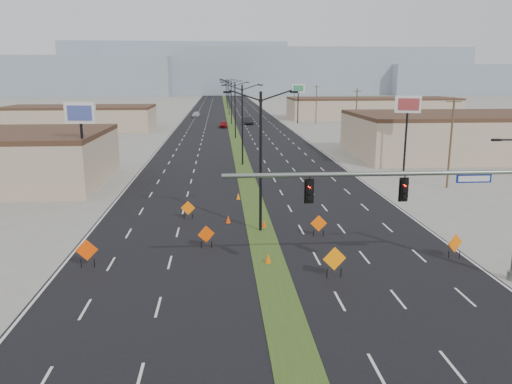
{
  "coord_description": "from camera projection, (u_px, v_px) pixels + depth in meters",
  "views": [
    {
      "loc": [
        -2.87,
        -22.72,
        11.0
      ],
      "look_at": [
        -0.42,
        10.77,
        3.2
      ],
      "focal_mm": 35.0,
      "sensor_mm": 36.0,
      "label": 1
    }
  ],
  "objects": [
    {
      "name": "building_sw_far",
      "position": [
        80.0,
        119.0,
        104.55
      ],
      "size": [
        30.0,
        14.0,
        4.5
      ],
      "primitive_type": "cube",
      "color": "tan",
      "rests_on": "ground"
    },
    {
      "name": "pole_sign_east_far",
      "position": [
        298.0,
        91.0,
        117.76
      ],
      "size": [
        3.02,
        0.45,
        9.24
      ],
      "rotation": [
        0.0,
        0.0,
        0.02
      ],
      "color": "black",
      "rests_on": "ground"
    },
    {
      "name": "building_se_near",
      "position": [
        481.0,
        136.0,
        70.27
      ],
      "size": [
        36.0,
        18.0,
        5.5
      ],
      "primitive_type": "cube",
      "color": "tan",
      "rests_on": "ground"
    },
    {
      "name": "utility_pole_0",
      "position": [
        451.0,
        142.0,
        49.41
      ],
      "size": [
        1.6,
        0.2,
        9.0
      ],
      "color": "#4C3823",
      "rests_on": "ground"
    },
    {
      "name": "construction_sign_5",
      "position": [
        455.0,
        244.0,
        30.68
      ],
      "size": [
        1.12,
        0.49,
        1.59
      ],
      "rotation": [
        0.0,
        0.0,
        0.39
      ],
      "color": "#E45D04",
      "rests_on": "ground"
    },
    {
      "name": "cone_1",
      "position": [
        228.0,
        219.0,
        38.25
      ],
      "size": [
        0.39,
        0.39,
        0.63
      ],
      "primitive_type": "cone",
      "rotation": [
        0.0,
        0.0,
        -0.02
      ],
      "color": "#E23B04",
      "rests_on": "ground"
    },
    {
      "name": "construction_sign_0",
      "position": [
        87.0,
        251.0,
        29.18
      ],
      "size": [
        1.31,
        0.13,
        1.74
      ],
      "rotation": [
        0.0,
        0.0,
        0.07
      ],
      "color": "#F04205",
      "rests_on": "ground"
    },
    {
      "name": "pole_sign_east_near",
      "position": [
        408.0,
        111.0,
        56.79
      ],
      "size": [
        2.86,
        1.2,
        8.87
      ],
      "rotation": [
        0.0,
        0.0,
        -0.31
      ],
      "color": "black",
      "rests_on": "ground"
    },
    {
      "name": "cone_2",
      "position": [
        264.0,
        224.0,
        37.08
      ],
      "size": [
        0.45,
        0.45,
        0.61
      ],
      "primitive_type": "cone",
      "rotation": [
        0.0,
        0.0,
        0.26
      ],
      "color": "#FF3D05",
      "rests_on": "ground"
    },
    {
      "name": "mesa_backdrop",
      "position": [
        177.0,
        69.0,
        329.88
      ],
      "size": [
        140.0,
        50.0,
        32.0
      ],
      "primitive_type": "cube",
      "color": "#8A9BAC",
      "rests_on": "ground"
    },
    {
      "name": "ground",
      "position": [
        280.0,
        303.0,
        24.76
      ],
      "size": [
        600.0,
        600.0,
        0.0
      ],
      "primitive_type": "plane",
      "color": "gray",
      "rests_on": "ground"
    },
    {
      "name": "mesa_west",
      "position": [
        14.0,
        76.0,
        285.75
      ],
      "size": [
        180.0,
        50.0,
        22.0
      ],
      "primitive_type": "cube",
      "color": "#8A9BAC",
      "rests_on": "ground"
    },
    {
      "name": "building_se_far",
      "position": [
        372.0,
        109.0,
        133.76
      ],
      "size": [
        44.0,
        16.0,
        5.0
      ],
      "primitive_type": "cube",
      "color": "tan",
      "rests_on": "ground"
    },
    {
      "name": "median_strip",
      "position": [
        231.0,
        122.0,
        121.91
      ],
      "size": [
        2.0,
        400.0,
        0.04
      ],
      "primitive_type": "cube",
      "color": "#294C1B",
      "rests_on": "ground"
    },
    {
      "name": "streetlight_6",
      "position": [
        226.0,
        91.0,
        198.4
      ],
      "size": [
        5.15,
        0.24,
        10.02
      ],
      "color": "black",
      "rests_on": "ground"
    },
    {
      "name": "pole_sign_west",
      "position": [
        81.0,
        121.0,
        44.91
      ],
      "size": [
        2.87,
        0.85,
        8.76
      ],
      "rotation": [
        0.0,
        0.0,
        -0.18
      ],
      "color": "black",
      "rests_on": "ground"
    },
    {
      "name": "road_surface",
      "position": [
        231.0,
        122.0,
        121.91
      ],
      "size": [
        25.0,
        400.0,
        0.02
      ],
      "primitive_type": "cube",
      "color": "black",
      "rests_on": "ground"
    },
    {
      "name": "cone_3",
      "position": [
        238.0,
        196.0,
        45.62
      ],
      "size": [
        0.38,
        0.38,
        0.62
      ],
      "primitive_type": "cone",
      "rotation": [
        0.0,
        0.0,
        0.03
      ],
      "color": "orange",
      "rests_on": "ground"
    },
    {
      "name": "streetlight_5",
      "position": [
        227.0,
        93.0,
        171.2
      ],
      "size": [
        5.15,
        0.24,
        10.02
      ],
      "color": "black",
      "rests_on": "ground"
    },
    {
      "name": "car_left",
      "position": [
        223.0,
        124.0,
        109.5
      ],
      "size": [
        1.83,
        4.22,
        1.42
      ],
      "primitive_type": "imported",
      "rotation": [
        0.0,
        0.0,
        -0.04
      ],
      "color": "maroon",
      "rests_on": "ground"
    },
    {
      "name": "utility_pole_1",
      "position": [
        356.0,
        115.0,
        83.41
      ],
      "size": [
        1.6,
        0.2,
        9.0
      ],
      "color": "#4C3823",
      "rests_on": "ground"
    },
    {
      "name": "construction_sign_4",
      "position": [
        319.0,
        224.0,
        34.89
      ],
      "size": [
        1.17,
        0.06,
        1.56
      ],
      "rotation": [
        0.0,
        0.0,
        -0.02
      ],
      "color": "#FE5A05",
      "rests_on": "ground"
    },
    {
      "name": "cone_0",
      "position": [
        268.0,
        258.0,
        29.96
      ],
      "size": [
        0.45,
        0.45,
        0.65
      ],
      "primitive_type": "cone",
      "rotation": [
        0.0,
        0.0,
        -0.16
      ],
      "color": "#DA5D04",
      "rests_on": "ground"
    },
    {
      "name": "signal_mast",
      "position": [
        438.0,
        197.0,
        26.23
      ],
      "size": [
        16.3,
        0.6,
        8.0
      ],
      "color": "slate",
      "rests_on": "ground"
    },
    {
      "name": "construction_sign_2",
      "position": [
        188.0,
        209.0,
        39.15
      ],
      "size": [
        1.11,
        0.09,
        1.48
      ],
      "rotation": [
        0.0,
        0.0,
        -0.05
      ],
      "color": "#FF6B05",
      "rests_on": "ground"
    },
    {
      "name": "mesa_center",
      "position": [
        286.0,
        71.0,
        315.88
      ],
      "size": [
        220.0,
        50.0,
        28.0
      ],
      "primitive_type": "cube",
      "color": "#8A9BAC",
      "rests_on": "ground"
    },
    {
      "name": "streetlight_1",
      "position": [
        242.0,
        122.0,
        62.4
      ],
      "size": [
        5.15,
        0.24,
        10.02
      ],
      "color": "black",
      "rests_on": "ground"
    },
    {
      "name": "streetlight_2",
      "position": [
        235.0,
        108.0,
        89.6
      ],
      "size": [
        5.15,
        0.24,
        10.02
      ],
      "color": "black",
      "rests_on": "ground"
    },
    {
      "name": "utility_pole_3",
      "position": [
        294.0,
        98.0,
        151.42
      ],
      "size": [
        1.6,
        0.2,
        9.0
      ],
      "color": "#4C3823",
      "rests_on": "ground"
    },
    {
      "name": "mesa_east",
      "position": [
        506.0,
        80.0,
        317.24
      ],
      "size": [
        160.0,
        50.0,
        18.0
      ],
      "primitive_type": "cube",
      "color": "#8A9BAC",
      "rests_on": "ground"
    },
    {
      "name": "car_far",
      "position": [
        196.0,
        115.0,
        137.58
      ],
      "size": [
        2.25,
        4.96,
        1.41
      ],
      "primitive_type": "imported",
      "rotation": [
        0.0,
        0.0,
        -0.06
      ],
      "color": "#ADB1B7",
      "rests_on": "ground"
    },
    {
      "name": "streetlight_4",
      "position": [
        229.0,
        96.0,
        144.0
      ],
      "size": [
        5.15,
        0.24,
        10.02
      ],
      "color": "black",
      "rests_on": "ground"
    },
    {
      "name": "construction_sign_3",
      "position": [
        334.0,
        260.0,
        27.68
      ],
      "size": [
        1.35,
        0.25,
        1.82
      ],
      "rotation": [
        0.0,
        0.0,
        0.15
      ],
      "color": "orange",
      "rests_on": "ground"
    },
    {
      "name": "car_mid",
      "position": [
        248.0,
        121.0,
        117.36
      ],
      "size": [
        2.21,
        5.13,
        1.64
      ],
      "primitive_type": "imported",
      "rotation": [
        0.0,
        0.0,
        0.1
      ],
      "color": "black",
      "rests_on": "ground"
    },
    {
      "name": "construction_sign_1",
      "position": [
        206.0,
        235.0,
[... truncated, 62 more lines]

